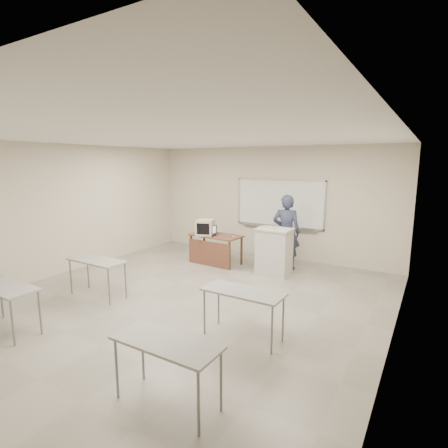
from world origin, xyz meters
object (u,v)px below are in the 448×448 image
Objects in this scene: keyboard at (267,228)px; crt_monitor at (205,227)px; podium at (274,252)px; laptop at (210,233)px; mouse at (234,237)px; whiteboard at (279,204)px; instructor_desk at (214,244)px; presenter at (286,232)px.

crt_monitor is at bearing -168.71° from keyboard.
keyboard reaches higher than podium.
laptop is 0.66m from mouse.
laptop is at bearing -129.99° from whiteboard.
instructor_desk is 0.60m from mouse.
podium is 1.94m from crt_monitor.
crt_monitor is 0.20m from laptop.
instructor_desk is at bearing -161.60° from mouse.
presenter reaches higher than instructor_desk.
podium is (1.65, 0.01, 0.02)m from instructor_desk.
laptop is (-0.10, -0.01, 0.28)m from instructor_desk.
podium is 2.55× the size of keyboard.
crt_monitor is (-0.25, -0.01, 0.41)m from instructor_desk.
mouse reaches higher than instructor_desk.
instructor_desk is at bearing -16.22° from crt_monitor.
whiteboard is 1.61m from keyboard.
podium is at bearing 4.23° from instructor_desk.
whiteboard is 2.27× the size of podium.
keyboard reaches higher than mouse.
presenter is (0.05, 0.61, 0.36)m from podium.
keyboard is at bearing -159.21° from podium.
mouse is at bearing -113.07° from whiteboard.
whiteboard is at bearing 78.56° from mouse.
whiteboard reaches higher than instructor_desk.
laptop reaches higher than instructor_desk.
keyboard is at bearing 61.63° from presenter.
instructor_desk is 1.85m from presenter.
mouse is 0.05× the size of presenter.
laptop is at bearing 7.57° from presenter.
whiteboard is at bearing -69.28° from presenter.
instructor_desk is at bearing -10.99° from laptop.
crt_monitor is at bearing -162.67° from mouse.
whiteboard is at bearing 115.28° from keyboard.
laptop is (0.15, 0.00, -0.13)m from crt_monitor.
instructor_desk is 3.10× the size of keyboard.
laptop is 1.63m from keyboard.
instructor_desk is 1.65m from podium.
laptop is at bearing -161.42° from mouse.
instructor_desk is (-1.15, -1.48, -0.95)m from whiteboard.
podium is 1.77m from laptop.
podium reaches higher than laptop.
crt_monitor is 0.82m from mouse.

